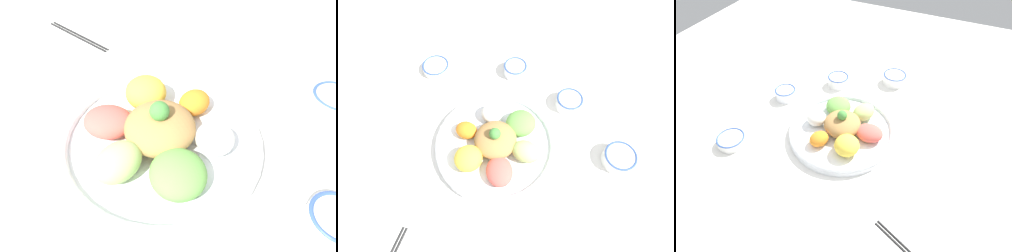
% 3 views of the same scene
% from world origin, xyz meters
% --- Properties ---
extents(ground_plane, '(2.40, 2.40, 0.00)m').
position_xyz_m(ground_plane, '(0.00, 0.00, 0.00)').
color(ground_plane, white).
extents(salad_platter, '(0.39, 0.39, 0.11)m').
position_xyz_m(salad_platter, '(-0.01, 0.04, 0.03)').
color(salad_platter, white).
rests_on(salad_platter, ground_plane).
extents(sauce_bowl_red, '(0.10, 0.10, 0.03)m').
position_xyz_m(sauce_bowl_red, '(-0.36, -0.18, 0.02)').
color(sauce_bowl_red, white).
rests_on(sauce_bowl_red, ground_plane).
extents(rice_bowl_plain, '(0.09, 0.09, 0.05)m').
position_xyz_m(rice_bowl_plain, '(-0.32, 0.12, 0.03)').
color(rice_bowl_plain, white).
rests_on(rice_bowl_plain, ground_plane).
extents(chopsticks_pair_near, '(0.23, 0.11, 0.01)m').
position_xyz_m(chopsticks_pair_near, '(0.34, -0.29, 0.00)').
color(chopsticks_pair_near, black).
rests_on(chopsticks_pair_near, ground_plane).
extents(serving_spoon_main, '(0.04, 0.13, 0.01)m').
position_xyz_m(serving_spoon_main, '(0.31, 0.04, 0.00)').
color(serving_spoon_main, white).
rests_on(serving_spoon_main, ground_plane).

